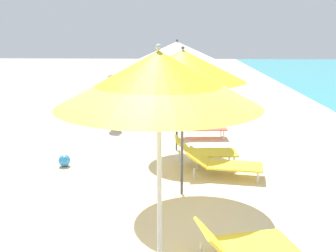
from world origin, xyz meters
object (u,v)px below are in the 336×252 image
at_px(person_walking_near, 112,95).
at_px(beach_ball, 64,160).
at_px(lounger_nearest_shoreside, 243,243).
at_px(lounger_second_shoreside, 224,163).
at_px(lounger_farthest_shoreside, 198,126).
at_px(umbrella_nearest, 159,79).
at_px(lounger_farthest_inland, 204,151).
at_px(umbrella_second, 183,66).
at_px(umbrella_farthest, 177,51).

distance_m(person_walking_near, beach_ball, 3.89).
bearing_deg(lounger_nearest_shoreside, beach_ball, 118.05).
bearing_deg(lounger_second_shoreside, person_walking_near, 134.97).
relative_size(lounger_second_shoreside, person_walking_near, 0.97).
relative_size(lounger_nearest_shoreside, lounger_farthest_shoreside, 0.90).
distance_m(umbrella_nearest, beach_ball, 5.90).
height_order(lounger_nearest_shoreside, lounger_farthest_inland, lounger_farthest_inland).
distance_m(umbrella_second, person_walking_near, 5.85).
height_order(umbrella_nearest, person_walking_near, umbrella_nearest).
bearing_deg(lounger_farthest_inland, umbrella_second, -110.70).
relative_size(lounger_second_shoreside, umbrella_farthest, 0.59).
bearing_deg(lounger_farthest_shoreside, lounger_nearest_shoreside, -90.80).
bearing_deg(lounger_farthest_shoreside, umbrella_second, -100.41).
height_order(umbrella_second, lounger_farthest_inland, umbrella_second).
xyz_separation_m(umbrella_farthest, beach_ball, (-2.53, -1.37, -2.38)).
relative_size(person_walking_near, beach_ball, 6.32).
bearing_deg(beach_ball, umbrella_nearest, -63.48).
xyz_separation_m(lounger_second_shoreside, lounger_farthest_shoreside, (-0.40, 3.12, 0.05)).
bearing_deg(lounger_farthest_shoreside, person_walking_near, 152.15).
xyz_separation_m(lounger_farthest_inland, beach_ball, (-3.17, -0.19, -0.20)).
distance_m(umbrella_nearest, lounger_second_shoreside, 4.96).
xyz_separation_m(umbrella_nearest, lounger_farthest_inland, (0.76, 5.01, -2.22)).
relative_size(umbrella_second, beach_ball, 10.11).
relative_size(umbrella_nearest, lounger_farthest_shoreside, 1.87).
height_order(umbrella_nearest, umbrella_second, umbrella_nearest).
xyz_separation_m(lounger_nearest_shoreside, umbrella_farthest, (-0.93, 5.16, 2.24)).
bearing_deg(umbrella_farthest, umbrella_nearest, -91.12).
bearing_deg(person_walking_near, beach_ball, -72.20).
bearing_deg(lounger_farthest_shoreside, umbrella_nearest, -99.33).
bearing_deg(lounger_second_shoreside, lounger_farthest_inland, 125.91).
bearing_deg(beach_ball, lounger_nearest_shoreside, -47.70).
bearing_deg(umbrella_farthest, lounger_second_shoreside, -62.34).
bearing_deg(lounger_second_shoreside, umbrella_nearest, -95.18).
xyz_separation_m(umbrella_nearest, lounger_nearest_shoreside, (1.05, 1.02, -2.29)).
height_order(lounger_nearest_shoreside, umbrella_second, umbrella_second).
bearing_deg(person_walking_near, umbrella_nearest, -52.23).
bearing_deg(umbrella_nearest, lounger_nearest_shoreside, 44.18).
distance_m(umbrella_nearest, lounger_farthest_shoreside, 7.74).
xyz_separation_m(umbrella_nearest, lounger_farthest_shoreside, (0.72, 7.38, -2.21)).
xyz_separation_m(umbrella_farthest, lounger_farthest_shoreside, (0.60, 1.20, -2.17)).
bearing_deg(person_walking_near, umbrella_farthest, -24.26).
xyz_separation_m(lounger_nearest_shoreside, lounger_second_shoreside, (0.08, 3.24, 0.02)).
xyz_separation_m(lounger_farthest_shoreside, beach_ball, (-3.13, -2.56, -0.21)).
bearing_deg(beach_ball, lounger_second_shoreside, -8.94).
xyz_separation_m(umbrella_second, beach_ball, (-2.65, 1.51, -2.27)).
bearing_deg(beach_ball, lounger_farthest_inland, 3.36).
xyz_separation_m(lounger_farthest_inland, person_walking_near, (-2.69, 3.56, 0.71)).
distance_m(lounger_second_shoreside, lounger_farthest_inland, 0.83).
distance_m(lounger_second_shoreside, lounger_farthest_shoreside, 3.15).
bearing_deg(umbrella_nearest, lounger_farthest_shoreside, 84.40).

